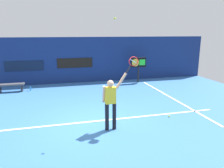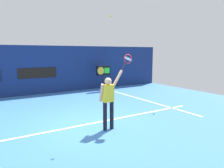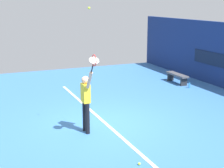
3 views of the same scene
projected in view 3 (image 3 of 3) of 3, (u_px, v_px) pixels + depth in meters
name	position (u px, v px, depth m)	size (l,w,h in m)	color
ground_plane	(102.00, 123.00, 10.57)	(18.00, 18.00, 0.00)	#3870B2
sponsor_banner_portside	(209.00, 58.00, 15.44)	(2.20, 0.03, 0.60)	#0C1933
court_baseline	(105.00, 123.00, 10.61)	(10.00, 0.10, 0.01)	white
tennis_player	(86.00, 99.00, 9.62)	(0.80, 0.31, 1.92)	black
tennis_racket	(94.00, 61.00, 8.67)	(0.47, 0.27, 0.60)	black
tennis_ball	(89.00, 8.00, 8.90)	(0.07, 0.07, 0.07)	#CCE033
court_bench	(177.00, 76.00, 15.68)	(1.40, 0.36, 0.45)	#4C4C51
water_bottle	(189.00, 85.00, 14.85)	(0.07, 0.07, 0.24)	#338CD8
spare_ball	(139.00, 164.00, 7.86)	(0.07, 0.07, 0.07)	#CCE033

